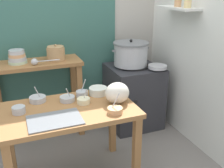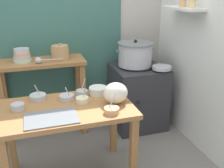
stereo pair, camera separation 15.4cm
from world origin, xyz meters
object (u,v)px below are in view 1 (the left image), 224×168
at_px(stove_block, 133,96).
at_px(bowl_stack_enamel, 17,57).
at_px(prep_table, 69,120).
at_px(back_shelf_table, 38,81).
at_px(wide_pan, 157,67).
at_px(prep_bowl_2, 115,110).
at_px(serving_tray, 55,120).
at_px(ladle, 36,62).
at_px(prep_bowl_5, 84,100).
at_px(prep_bowl_3, 98,91).
at_px(clay_pot, 56,53).
at_px(prep_bowl_0, 82,93).
at_px(prep_bowl_4, 67,98).
at_px(plastic_bag, 117,93).
at_px(prep_bowl_6, 19,110).
at_px(steamer_pot, 131,54).
at_px(prep_bowl_1, 38,99).

height_order(stove_block, bowl_stack_enamel, bowl_stack_enamel).
xyz_separation_m(prep_table, back_shelf_table, (-0.15, 0.88, 0.07)).
bearing_deg(wide_pan, back_shelf_table, 165.30).
xyz_separation_m(wide_pan, prep_bowl_2, (-0.83, -0.75, -0.05)).
distance_m(bowl_stack_enamel, serving_tray, 1.11).
height_order(bowl_stack_enamel, ladle, bowl_stack_enamel).
height_order(prep_bowl_2, prep_bowl_5, prep_bowl_2).
height_order(ladle, prep_bowl_3, ladle).
distance_m(clay_pot, ladle, 0.26).
xyz_separation_m(serving_tray, prep_bowl_2, (0.47, -0.05, 0.02)).
distance_m(prep_bowl_0, prep_bowl_3, 0.15).
bearing_deg(prep_bowl_3, prep_bowl_5, -141.13).
xyz_separation_m(clay_pot, bowl_stack_enamel, (-0.40, 0.02, -0.01)).
height_order(prep_bowl_3, prep_bowl_4, prep_bowl_4).
xyz_separation_m(stove_block, plastic_bag, (-0.55, -0.79, 0.43)).
bearing_deg(back_shelf_table, prep_bowl_3, -55.28).
distance_m(bowl_stack_enamel, prep_bowl_6, 0.87).
xyz_separation_m(wide_pan, prep_bowl_5, (-1.01, -0.49, -0.05)).
bearing_deg(back_shelf_table, prep_bowl_2, -66.40).
height_order(ladle, prep_bowl_2, ladle).
bearing_deg(steamer_pot, prep_bowl_5, -137.34).
bearing_deg(ladle, stove_block, -0.61).
bearing_deg(plastic_bag, stove_block, 55.39).
relative_size(bowl_stack_enamel, prep_bowl_5, 1.36).
height_order(stove_block, prep_bowl_3, prep_bowl_3).
bearing_deg(prep_bowl_3, back_shelf_table, 124.72).
relative_size(clay_pot, prep_bowl_5, 1.37).
bearing_deg(bowl_stack_enamel, steamer_pot, -5.76).
relative_size(back_shelf_table, prep_bowl_2, 5.96).
bearing_deg(prep_table, stove_block, 37.81).
relative_size(prep_bowl_2, prep_bowl_3, 0.96).
bearing_deg(prep_bowl_1, ladle, 83.72).
height_order(prep_table, clay_pot, clay_pot).
bearing_deg(stove_block, bowl_stack_enamel, 173.54).
xyz_separation_m(stove_block, clay_pot, (-0.89, 0.13, 0.59)).
bearing_deg(stove_block, prep_bowl_3, -139.14).
relative_size(ladle, prep_bowl_4, 2.22).
bearing_deg(steamer_pot, bowl_stack_enamel, 174.24).
distance_m(prep_bowl_0, prep_bowl_2, 0.44).
bearing_deg(prep_bowl_3, stove_block, 40.86).
bearing_deg(prep_bowl_5, bowl_stack_enamel, 119.35).
xyz_separation_m(ladle, prep_bowl_5, (0.30, -0.71, -0.19)).
xyz_separation_m(prep_bowl_0, prep_bowl_2, (0.16, -0.41, -0.01)).
relative_size(back_shelf_table, serving_tray, 2.40).
bearing_deg(prep_bowl_5, prep_table, -161.22).
bearing_deg(back_shelf_table, prep_bowl_1, -96.07).
height_order(prep_table, back_shelf_table, back_shelf_table).
relative_size(steamer_pot, prep_bowl_6, 4.46).
bearing_deg(plastic_bag, prep_table, 173.51).
height_order(serving_tray, prep_bowl_3, prep_bowl_3).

